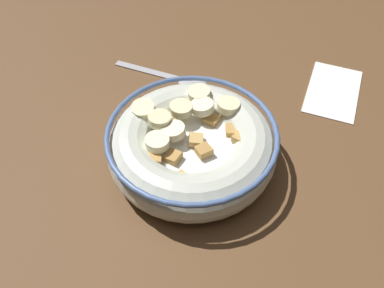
# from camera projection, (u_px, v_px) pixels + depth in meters

# --- Properties ---
(ground_plane) EXTENTS (1.07, 1.07, 0.02)m
(ground_plane) POSITION_uv_depth(u_px,v_px,m) (192.00, 166.00, 0.48)
(ground_plane) COLOR brown
(cereal_bowl) EXTENTS (0.19, 0.19, 0.06)m
(cereal_bowl) POSITION_uv_depth(u_px,v_px,m) (192.00, 145.00, 0.46)
(cereal_bowl) COLOR beige
(cereal_bowl) RESTS_ON ground_plane
(spoon) EXTENTS (0.06, 0.14, 0.01)m
(spoon) POSITION_uv_depth(u_px,v_px,m) (180.00, 78.00, 0.57)
(spoon) COLOR #A5A5AD
(spoon) RESTS_ON ground_plane
(folded_napkin) EXTENTS (0.13, 0.10, 0.00)m
(folded_napkin) POSITION_uv_depth(u_px,v_px,m) (333.00, 91.00, 0.55)
(folded_napkin) COLOR white
(folded_napkin) RESTS_ON ground_plane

